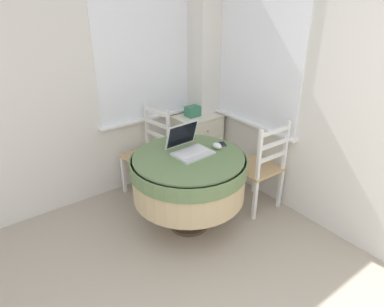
{
  "coord_description": "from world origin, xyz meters",
  "views": [
    {
      "loc": [
        -0.65,
        -0.3,
        2.1
      ],
      "look_at": [
        1.08,
        2.01,
        0.68
      ],
      "focal_mm": 32.0,
      "sensor_mm": 36.0,
      "label": 1
    }
  ],
  "objects": [
    {
      "name": "corner_room_shell",
      "position": [
        1.11,
        1.83,
        1.28
      ],
      "size": [
        4.21,
        4.77,
        2.55
      ],
      "color": "silver",
      "rests_on": "ground_plane"
    },
    {
      "name": "round_dining_table",
      "position": [
        0.93,
        1.86,
        0.57
      ],
      "size": [
        1.04,
        1.04,
        0.75
      ],
      "color": "#4C3D2D",
      "rests_on": "ground_plane"
    },
    {
      "name": "laptop",
      "position": [
        0.98,
        1.93,
        0.81
      ],
      "size": [
        0.35,
        0.34,
        0.26
      ],
      "color": "silver",
      "rests_on": "round_dining_table"
    },
    {
      "name": "computer_mouse",
      "position": [
        1.23,
        1.84,
        0.78
      ],
      "size": [
        0.07,
        0.1,
        0.05
      ],
      "color": "white",
      "rests_on": "round_dining_table"
    },
    {
      "name": "cell_phone",
      "position": [
        1.33,
        1.87,
        0.76
      ],
      "size": [
        0.09,
        0.11,
        0.01
      ],
      "color": "#2D2D33",
      "rests_on": "round_dining_table"
    },
    {
      "name": "dining_chair_near_back_window",
      "position": [
        0.96,
        2.65,
        0.46
      ],
      "size": [
        0.47,
        0.47,
        0.96
      ],
      "color": "tan",
      "rests_on": "ground_plane"
    },
    {
      "name": "dining_chair_near_right_window",
      "position": [
        1.69,
        1.7,
        0.46
      ],
      "size": [
        0.42,
        0.42,
        0.96
      ],
      "color": "tan",
      "rests_on": "ground_plane"
    },
    {
      "name": "corner_cabinet",
      "position": [
        1.66,
        2.68,
        0.37
      ],
      "size": [
        0.54,
        0.4,
        0.74
      ],
      "color": "silver",
      "rests_on": "ground_plane"
    },
    {
      "name": "storage_box",
      "position": [
        1.61,
        2.69,
        0.8
      ],
      "size": [
        0.19,
        0.12,
        0.11
      ],
      "color": "#387A5B",
      "rests_on": "corner_cabinet"
    }
  ]
}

